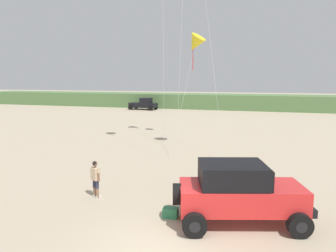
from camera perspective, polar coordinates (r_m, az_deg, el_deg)
ground_plane at (r=10.58m, az=-1.84°, el=-21.13°), size 220.00×220.00×0.00m
dune_ridge at (r=55.83m, az=7.53°, el=4.49°), size 90.00×6.60×2.48m
jeep at (r=11.85m, az=12.80°, el=-11.58°), size 5.02×3.45×2.26m
person_watching at (r=14.38m, az=-13.02°, el=-9.04°), size 0.56×0.44×1.67m
cooler_box at (r=12.41m, az=0.45°, el=-15.44°), size 0.57×0.38×0.38m
distant_pickup at (r=52.96m, az=-4.41°, el=3.99°), size 4.77×2.79×1.98m
kite_red_delta at (r=23.21m, az=4.96°, el=14.69°), size 1.79×4.10×8.47m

